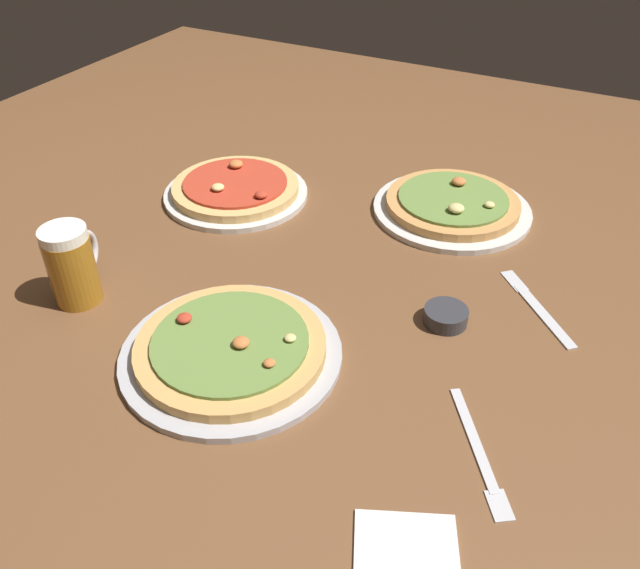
{
  "coord_description": "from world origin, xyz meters",
  "views": [
    {
      "loc": [
        0.41,
        -0.79,
        0.69
      ],
      "look_at": [
        0.0,
        0.0,
        0.02
      ],
      "focal_mm": 36.8,
      "sensor_mm": 36.0,
      "label": 1
    }
  ],
  "objects_px": {
    "beer_mug_dark": "(73,264)",
    "knife_right": "(537,306)",
    "pizza_plate_side": "(236,189)",
    "fork_left": "(479,452)",
    "pizza_plate_far": "(452,205)",
    "pizza_plate_near": "(231,349)",
    "ramekin_sauce": "(446,316)"
  },
  "relations": [
    {
      "from": "pizza_plate_far",
      "to": "knife_right",
      "type": "bearing_deg",
      "value": -45.94
    },
    {
      "from": "pizza_plate_near",
      "to": "fork_left",
      "type": "relative_size",
      "value": 1.79
    },
    {
      "from": "beer_mug_dark",
      "to": "fork_left",
      "type": "bearing_deg",
      "value": -0.71
    },
    {
      "from": "pizza_plate_near",
      "to": "beer_mug_dark",
      "type": "relative_size",
      "value": 2.43
    },
    {
      "from": "pizza_plate_near",
      "to": "pizza_plate_far",
      "type": "relative_size",
      "value": 1.05
    },
    {
      "from": "pizza_plate_far",
      "to": "beer_mug_dark",
      "type": "height_order",
      "value": "beer_mug_dark"
    },
    {
      "from": "beer_mug_dark",
      "to": "knife_right",
      "type": "bearing_deg",
      "value": 25.53
    },
    {
      "from": "ramekin_sauce",
      "to": "pizza_plate_far",
      "type": "bearing_deg",
      "value": 106.75
    },
    {
      "from": "pizza_plate_far",
      "to": "ramekin_sauce",
      "type": "height_order",
      "value": "pizza_plate_far"
    },
    {
      "from": "pizza_plate_near",
      "to": "ramekin_sauce",
      "type": "xyz_separation_m",
      "value": [
        0.26,
        0.23,
        -0.0
      ]
    },
    {
      "from": "pizza_plate_side",
      "to": "fork_left",
      "type": "distance_m",
      "value": 0.78
    },
    {
      "from": "ramekin_sauce",
      "to": "fork_left",
      "type": "relative_size",
      "value": 0.38
    },
    {
      "from": "beer_mug_dark",
      "to": "ramekin_sauce",
      "type": "bearing_deg",
      "value": 21.4
    },
    {
      "from": "fork_left",
      "to": "knife_right",
      "type": "bearing_deg",
      "value": 90.54
    },
    {
      "from": "pizza_plate_near",
      "to": "beer_mug_dark",
      "type": "bearing_deg",
      "value": 178.97
    },
    {
      "from": "pizza_plate_far",
      "to": "pizza_plate_near",
      "type": "bearing_deg",
      "value": -105.5
    },
    {
      "from": "pizza_plate_side",
      "to": "beer_mug_dark",
      "type": "distance_m",
      "value": 0.42
    },
    {
      "from": "beer_mug_dark",
      "to": "knife_right",
      "type": "distance_m",
      "value": 0.77
    },
    {
      "from": "pizza_plate_side",
      "to": "fork_left",
      "type": "xyz_separation_m",
      "value": [
        0.66,
        -0.43,
        -0.01
      ]
    },
    {
      "from": "pizza_plate_near",
      "to": "fork_left",
      "type": "xyz_separation_m",
      "value": [
        0.39,
        -0.0,
        -0.01
      ]
    },
    {
      "from": "pizza_plate_side",
      "to": "beer_mug_dark",
      "type": "height_order",
      "value": "beer_mug_dark"
    },
    {
      "from": "ramekin_sauce",
      "to": "fork_left",
      "type": "bearing_deg",
      "value": -61.48
    },
    {
      "from": "pizza_plate_near",
      "to": "knife_right",
      "type": "xyz_separation_m",
      "value": [
        0.38,
        0.34,
        -0.01
      ]
    },
    {
      "from": "pizza_plate_near",
      "to": "fork_left",
      "type": "distance_m",
      "value": 0.39
    },
    {
      "from": "beer_mug_dark",
      "to": "knife_right",
      "type": "relative_size",
      "value": 0.82
    },
    {
      "from": "pizza_plate_near",
      "to": "pizza_plate_side",
      "type": "relative_size",
      "value": 1.11
    },
    {
      "from": "knife_right",
      "to": "fork_left",
      "type": "bearing_deg",
      "value": -89.46
    },
    {
      "from": "pizza_plate_far",
      "to": "knife_right",
      "type": "height_order",
      "value": "pizza_plate_far"
    },
    {
      "from": "beer_mug_dark",
      "to": "pizza_plate_side",
      "type": "bearing_deg",
      "value": 84.43
    },
    {
      "from": "pizza_plate_near",
      "to": "ramekin_sauce",
      "type": "height_order",
      "value": "pizza_plate_near"
    },
    {
      "from": "pizza_plate_side",
      "to": "beer_mug_dark",
      "type": "bearing_deg",
      "value": -95.57
    },
    {
      "from": "beer_mug_dark",
      "to": "ramekin_sauce",
      "type": "relative_size",
      "value": 1.94
    }
  ]
}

